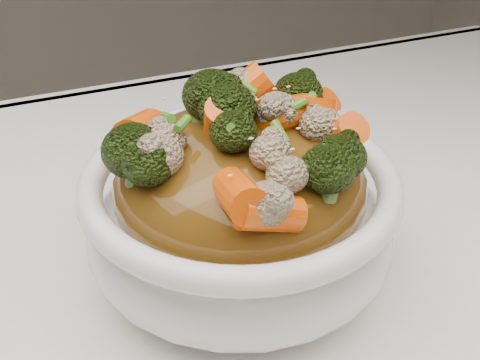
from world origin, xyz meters
name	(u,v)px	position (x,y,z in m)	size (l,w,h in m)	color
tablecloth	(200,357)	(0.00, 0.00, 0.73)	(1.20, 0.80, 0.04)	white
bowl	(240,218)	(0.05, 0.05, 0.79)	(0.21, 0.21, 0.08)	white
sauce_base	(240,184)	(0.05, 0.05, 0.82)	(0.17, 0.17, 0.09)	#5C3A0F
carrots	(240,100)	(0.05, 0.05, 0.88)	(0.17, 0.17, 0.05)	#F35607
broccoli	(240,102)	(0.05, 0.05, 0.88)	(0.17, 0.17, 0.04)	black
cauliflower	(240,104)	(0.05, 0.05, 0.88)	(0.17, 0.17, 0.03)	tan
scallions	(240,99)	(0.05, 0.05, 0.88)	(0.12, 0.12, 0.02)	#3F851E
sesame_seeds	(240,99)	(0.05, 0.05, 0.88)	(0.15, 0.15, 0.01)	beige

